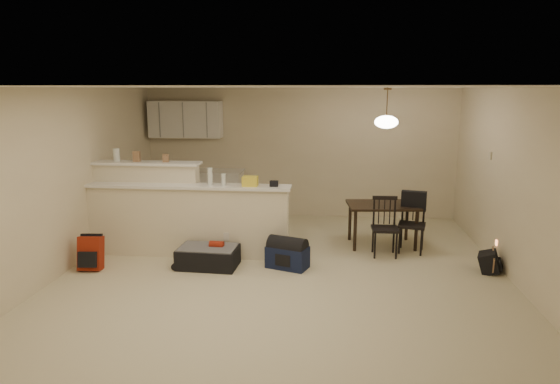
# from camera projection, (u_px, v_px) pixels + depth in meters

# --- Properties ---
(room) EXTENTS (7.00, 7.02, 2.50)m
(room) POSITION_uv_depth(u_px,v_px,m) (282.00, 188.00, 6.31)
(room) COLOR beige
(room) RESTS_ON ground
(breakfast_bar) EXTENTS (3.08, 0.58, 1.39)m
(breakfast_bar) POSITION_uv_depth(u_px,v_px,m) (173.00, 214.00, 7.57)
(breakfast_bar) COLOR beige
(breakfast_bar) RESTS_ON ground
(upper_cabinets) EXTENTS (1.40, 0.34, 0.70)m
(upper_cabinets) POSITION_uv_depth(u_px,v_px,m) (186.00, 119.00, 9.63)
(upper_cabinets) COLOR white
(upper_cabinets) RESTS_ON room
(kitchen_counter) EXTENTS (1.80, 0.60, 0.90)m
(kitchen_counter) POSITION_uv_depth(u_px,v_px,m) (197.00, 194.00, 9.78)
(kitchen_counter) COLOR white
(kitchen_counter) RESTS_ON ground
(thermostat) EXTENTS (0.02, 0.12, 0.12)m
(thermostat) POSITION_uv_depth(u_px,v_px,m) (490.00, 155.00, 7.48)
(thermostat) COLOR beige
(thermostat) RESTS_ON room
(jar) EXTENTS (0.10, 0.10, 0.20)m
(jar) POSITION_uv_depth(u_px,v_px,m) (117.00, 155.00, 7.62)
(jar) COLOR silver
(jar) RESTS_ON breakfast_bar
(cereal_box) EXTENTS (0.10, 0.07, 0.16)m
(cereal_box) POSITION_uv_depth(u_px,v_px,m) (137.00, 156.00, 7.59)
(cereal_box) COLOR #946D4C
(cereal_box) RESTS_ON breakfast_bar
(small_box) EXTENTS (0.08, 0.06, 0.12)m
(small_box) POSITION_uv_depth(u_px,v_px,m) (166.00, 158.00, 7.55)
(small_box) COLOR #946D4C
(small_box) RESTS_ON breakfast_bar
(bottle_a) EXTENTS (0.07, 0.07, 0.26)m
(bottle_a) POSITION_uv_depth(u_px,v_px,m) (210.00, 176.00, 7.31)
(bottle_a) COLOR silver
(bottle_a) RESTS_ON breakfast_bar
(bottle_b) EXTENTS (0.06, 0.06, 0.18)m
(bottle_b) POSITION_uv_depth(u_px,v_px,m) (224.00, 179.00, 7.30)
(bottle_b) COLOR silver
(bottle_b) RESTS_ON breakfast_bar
(bag_lump) EXTENTS (0.22, 0.18, 0.14)m
(bag_lump) POSITION_uv_depth(u_px,v_px,m) (250.00, 181.00, 7.26)
(bag_lump) COLOR #946D4C
(bag_lump) RESTS_ON breakfast_bar
(pouch) EXTENTS (0.12, 0.10, 0.08)m
(pouch) POSITION_uv_depth(u_px,v_px,m) (274.00, 184.00, 7.24)
(pouch) COLOR #946D4C
(pouch) RESTS_ON breakfast_bar
(dining_table) EXTENTS (1.16, 0.83, 0.68)m
(dining_table) POSITION_uv_depth(u_px,v_px,m) (383.00, 209.00, 7.94)
(dining_table) COLOR black
(dining_table) RESTS_ON ground
(pendant_lamp) EXTENTS (0.36, 0.36, 0.62)m
(pendant_lamp) POSITION_uv_depth(u_px,v_px,m) (386.00, 121.00, 7.66)
(pendant_lamp) COLOR brown
(pendant_lamp) RESTS_ON room
(dining_chair_near) EXTENTS (0.40, 0.38, 0.89)m
(dining_chair_near) POSITION_uv_depth(u_px,v_px,m) (385.00, 227.00, 7.48)
(dining_chair_near) COLOR black
(dining_chair_near) RESTS_ON ground
(dining_chair_far) EXTENTS (0.47, 0.46, 0.91)m
(dining_chair_far) POSITION_uv_depth(u_px,v_px,m) (412.00, 223.00, 7.65)
(dining_chair_far) COLOR black
(dining_chair_far) RESTS_ON ground
(suitcase) EXTENTS (0.85, 0.57, 0.28)m
(suitcase) POSITION_uv_depth(u_px,v_px,m) (208.00, 257.00, 7.07)
(suitcase) COLOR black
(suitcase) RESTS_ON ground
(red_backpack) EXTENTS (0.33, 0.22, 0.47)m
(red_backpack) POSITION_uv_depth(u_px,v_px,m) (91.00, 253.00, 6.95)
(red_backpack) COLOR maroon
(red_backpack) RESTS_ON ground
(navy_duffel) EXTENTS (0.64, 0.48, 0.31)m
(navy_duffel) POSITION_uv_depth(u_px,v_px,m) (287.00, 257.00, 7.02)
(navy_duffel) COLOR #131B3B
(navy_duffel) RESTS_ON ground
(black_daypack) EXTENTS (0.32, 0.38, 0.28)m
(black_daypack) POSITION_uv_depth(u_px,v_px,m) (489.00, 262.00, 6.86)
(black_daypack) COLOR black
(black_daypack) RESTS_ON ground
(cardboard_sheet) EXTENTS (0.11, 0.38, 0.29)m
(cardboard_sheet) POSITION_uv_depth(u_px,v_px,m) (493.00, 262.00, 6.85)
(cardboard_sheet) COLOR #946D4C
(cardboard_sheet) RESTS_ON ground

